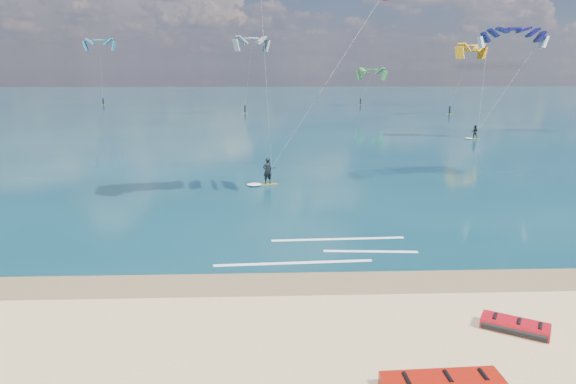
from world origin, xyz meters
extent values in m
plane|color=tan|center=(0.00, 40.00, 0.00)|extent=(320.00, 320.00, 0.00)
cube|color=brown|center=(0.00, 3.00, 0.00)|extent=(320.00, 2.40, 0.01)
cube|color=#0A2F3A|center=(0.00, 104.00, 0.02)|extent=(320.00, 200.00, 0.04)
cube|color=gold|center=(-1.15, 20.40, 0.07)|extent=(1.48, 0.71, 0.06)
imported|color=black|center=(-1.15, 20.40, 1.04)|extent=(0.81, 0.70, 1.88)
cylinder|color=black|center=(-0.84, 20.09, 1.31)|extent=(0.57, 0.15, 0.04)
cube|color=#B6E422|center=(23.41, 43.88, 0.07)|extent=(1.25, 0.82, 0.05)
imported|color=black|center=(23.41, 43.88, 0.84)|extent=(0.91, 0.83, 1.53)
cylinder|color=black|center=(23.67, 43.62, 1.11)|extent=(0.46, 0.22, 0.04)
cube|color=white|center=(2.35, 8.10, 0.04)|extent=(6.63, 0.48, 0.01)
cube|color=white|center=(-0.01, 5.00, 0.04)|extent=(6.95, 0.61, 0.01)
cube|color=white|center=(3.63, 6.30, 0.04)|extent=(4.36, 0.55, 0.01)
camera|label=1|loc=(-1.05, -15.94, 8.38)|focal=32.00mm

